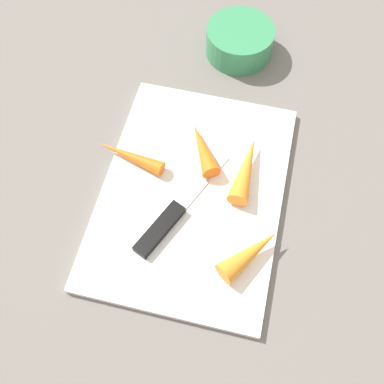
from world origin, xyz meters
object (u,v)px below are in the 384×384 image
at_px(cutting_board, 192,194).
at_px(carrot_shortest, 203,148).
at_px(knife, 166,222).
at_px(small_bowl, 240,41).
at_px(carrot_long, 130,156).
at_px(carrot_short, 250,253).
at_px(carrot_longest, 246,168).

distance_m(cutting_board, carrot_shortest, 0.07).
xyz_separation_m(knife, small_bowl, (-0.36, 0.04, 0.01)).
xyz_separation_m(carrot_shortest, carrot_long, (0.04, -0.10, -0.00)).
bearing_deg(knife, cutting_board, 1.33).
distance_m(carrot_long, carrot_short, 0.23).
height_order(cutting_board, carrot_long, carrot_long).
bearing_deg(knife, carrot_long, 65.36).
bearing_deg(carrot_short, carrot_shortest, 72.04).
relative_size(knife, carrot_short, 1.99).
distance_m(cutting_board, carrot_longest, 0.09).
bearing_deg(cutting_board, carrot_short, 51.21).
xyz_separation_m(cutting_board, knife, (0.06, -0.02, 0.01)).
height_order(knife, carrot_shortest, carrot_shortest).
relative_size(carrot_long, carrot_short, 1.13).
height_order(carrot_shortest, carrot_short, carrot_short).
bearing_deg(carrot_shortest, carrot_long, 79.56).
bearing_deg(cutting_board, carrot_long, -107.23).
xyz_separation_m(cutting_board, carrot_shortest, (-0.07, 0.00, 0.02)).
relative_size(carrot_longest, carrot_shortest, 1.22).
distance_m(carrot_long, small_bowl, 0.29).
distance_m(carrot_longest, carrot_short, 0.13).
bearing_deg(carrot_short, carrot_long, 99.78).
distance_m(knife, carrot_shortest, 0.13).
height_order(cutting_board, small_bowl, small_bowl).
bearing_deg(small_bowl, carrot_longest, 12.68).
bearing_deg(carrot_short, small_bowl, 51.25).
distance_m(carrot_shortest, small_bowl, 0.23).
distance_m(cutting_board, carrot_long, 0.11).
distance_m(cutting_board, carrot_short, 0.13).
height_order(carrot_long, carrot_short, carrot_short).
relative_size(cutting_board, carrot_shortest, 3.97).
distance_m(carrot_longest, small_bowl, 0.26).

